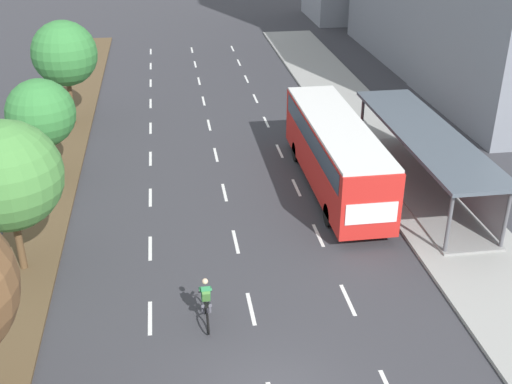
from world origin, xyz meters
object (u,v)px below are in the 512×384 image
Objects in this scene: cyclist at (206,303)px; bus at (335,148)px; bus_shelter at (429,154)px; median_tree_second at (6,176)px; median_tree_fourth at (64,54)px; median_tree_third at (41,113)px.

bus is at bearing 53.79° from cyclist.
median_tree_second reaches higher than bus_shelter.
median_tree_second is (-13.52, -5.13, 1.93)m from bus.
median_tree_fourth reaches higher than bus_shelter.
bus is (-4.28, 0.85, 0.20)m from bus_shelter.
bus_shelter is at bearing 37.36° from cyclist.
median_tree_third reaches higher than bus_shelter.
bus_shelter is 2.09× the size of median_tree_second.
bus_shelter is at bearing -11.17° from bus.
median_tree_second is at bearing -89.70° from median_tree_third.
median_tree_third is 7.88m from median_tree_fourth.
median_tree_fourth is (0.26, 7.84, 0.80)m from median_tree_third.
bus is at bearing 20.79° from median_tree_second.
bus is 1.91× the size of median_tree_second.
median_tree_fourth reaches higher than median_tree_second.
median_tree_fourth is at bearing 141.60° from bus.
median_tree_second is at bearing -166.46° from bus_shelter.
median_tree_third reaches higher than bus.
bus reaches higher than bus_shelter.
bus_shelter is 6.78× the size of cyclist.
median_tree_third is at bearing 119.20° from cyclist.
median_tree_second is 0.97× the size of median_tree_fourth.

